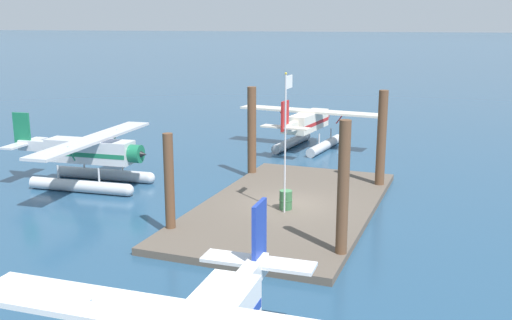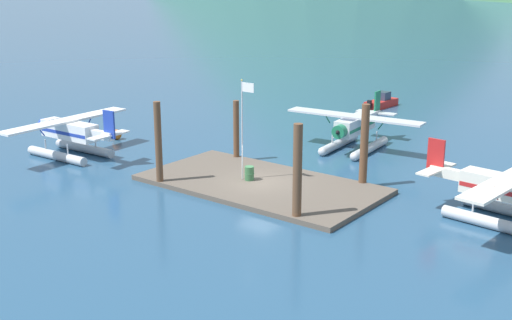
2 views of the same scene
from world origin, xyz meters
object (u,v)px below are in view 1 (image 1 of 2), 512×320
at_px(flagpole, 286,127).
at_px(fuel_drum, 286,200).
at_px(seaplane_cream_stbd_fwd, 309,126).
at_px(seaplane_silver_bow_centre, 91,157).

distance_m(flagpole, fuel_drum, 3.46).
relative_size(fuel_drum, seaplane_cream_stbd_fwd, 0.08).
bearing_deg(fuel_drum, seaplane_cream_stbd_fwd, 11.76).
bearing_deg(flagpole, seaplane_cream_stbd_fwd, 11.82).
height_order(flagpole, seaplane_silver_bow_centre, flagpole).
relative_size(seaplane_silver_bow_centre, seaplane_cream_stbd_fwd, 1.00).
relative_size(fuel_drum, seaplane_silver_bow_centre, 0.08).
distance_m(fuel_drum, seaplane_cream_stbd_fwd, 14.99).
distance_m(fuel_drum, seaplane_silver_bow_centre, 11.41).
distance_m(seaplane_silver_bow_centre, seaplane_cream_stbd_fwd, 15.92).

